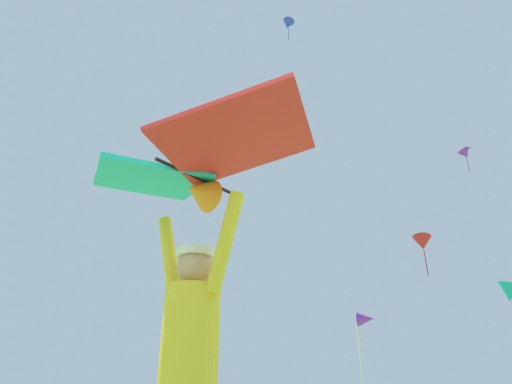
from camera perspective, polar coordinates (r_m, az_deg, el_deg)
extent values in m
cylinder|color=yellow|center=(2.63, -8.94, -18.60)|extent=(0.43, 0.43, 0.56)
sphere|color=tan|center=(2.70, -8.39, -10.25)|extent=(0.23, 0.23, 0.23)
cylinder|color=white|center=(2.73, -8.26, -8.32)|extent=(0.31, 0.31, 0.05)
cylinder|color=yellow|center=(2.55, -4.23, -6.74)|extent=(0.29, 0.18, 0.62)
cylinder|color=yellow|center=(2.93, -11.73, -8.73)|extent=(0.29, 0.18, 0.62)
cylinder|color=black|center=(2.92, -7.63, 1.79)|extent=(0.27, 0.72, 0.02)
cube|color=red|center=(2.61, -2.69, 7.36)|extent=(0.95, 0.84, 0.22)
cube|color=#19B2AD|center=(3.22, -14.40, 1.57)|extent=(1.16, 1.16, 0.22)
cone|color=orange|center=(2.88, -7.74, 0.00)|extent=(0.29, 0.27, 0.24)
cone|color=#19B2AD|center=(29.41, 31.40, -11.63)|extent=(2.07, 1.97, 1.50)
cone|color=purple|center=(28.84, 26.71, 4.70)|extent=(0.89, 0.78, 0.81)
cylinder|color=#602387|center=(28.51, 26.99, 3.38)|extent=(0.03, 0.03, 0.98)
pyramid|color=#19B2AD|center=(34.36, -0.09, 8.39)|extent=(1.18, 1.12, 0.52)
cone|color=blue|center=(28.13, 4.39, 21.90)|extent=(1.01, 0.93, 0.79)
cylinder|color=#203595|center=(27.56, 4.45, 20.76)|extent=(0.03, 0.03, 1.03)
cone|color=red|center=(26.78, 21.83, -6.48)|extent=(1.40, 1.49, 1.09)
cylinder|color=maroon|center=(26.46, 22.24, -8.92)|extent=(0.05, 0.05, 1.55)
pyramid|color=#DB2393|center=(40.53, 26.69, 5.30)|extent=(0.78, 0.77, 0.23)
cylinder|color=silver|center=(7.71, 14.38, -22.95)|extent=(0.04, 0.04, 1.97)
cone|color=purple|center=(7.76, 14.74, -16.46)|extent=(0.28, 0.24, 0.24)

